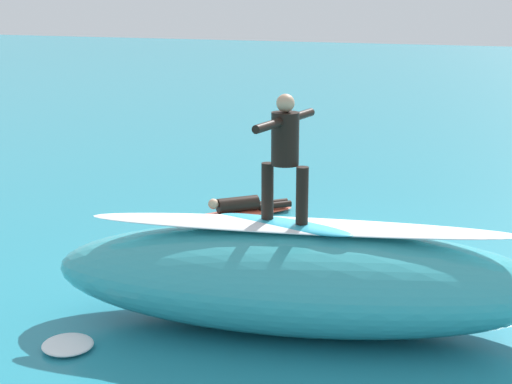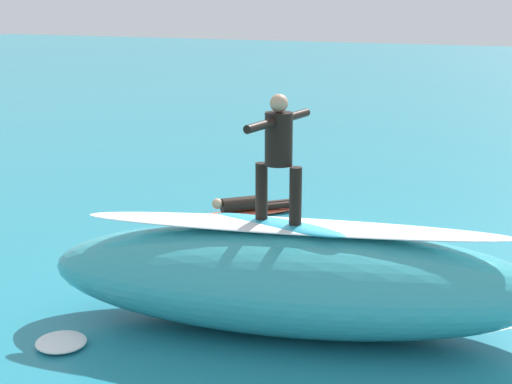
% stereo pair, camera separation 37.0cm
% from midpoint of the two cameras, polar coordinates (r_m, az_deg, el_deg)
% --- Properties ---
extents(ground_plane, '(120.00, 120.00, 0.00)m').
position_cam_midpoint_polar(ground_plane, '(12.68, 5.82, -5.40)').
color(ground_plane, teal).
extents(wave_crest, '(6.91, 3.50, 1.39)m').
position_cam_midpoint_polar(wave_crest, '(10.04, 3.82, -6.59)').
color(wave_crest, teal).
rests_on(wave_crest, ground_plane).
extents(wave_foam_lip, '(5.64, 1.96, 0.08)m').
position_cam_midpoint_polar(wave_foam_lip, '(9.80, 3.89, -2.59)').
color(wave_foam_lip, white).
rests_on(wave_foam_lip, wave_crest).
extents(surfboard_riding, '(2.00, 0.67, 0.09)m').
position_cam_midpoint_polar(surfboard_riding, '(9.83, 2.76, -2.49)').
color(surfboard_riding, '#33B2D1').
rests_on(surfboard_riding, wave_crest).
extents(surfer_riding, '(0.66, 1.57, 1.66)m').
position_cam_midpoint_polar(surfer_riding, '(9.58, 2.83, 3.30)').
color(surfer_riding, black).
rests_on(surfer_riding, surfboard_riding).
extents(surfboard_paddling, '(2.04, 2.04, 0.09)m').
position_cam_midpoint_polar(surfboard_paddling, '(15.31, -0.38, -1.63)').
color(surfboard_paddling, '#E0563D').
rests_on(surfboard_paddling, ground_plane).
extents(surfer_paddling, '(1.39, 1.39, 0.32)m').
position_cam_midpoint_polar(surfer_paddling, '(15.30, 0.09, -0.92)').
color(surfer_paddling, black).
rests_on(surfer_paddling, surfboard_paddling).
extents(foam_patch_near, '(0.73, 0.73, 0.18)m').
position_cam_midpoint_polar(foam_patch_near, '(12.21, 4.59, -5.73)').
color(foam_patch_near, white).
rests_on(foam_patch_near, ground_plane).
extents(foam_patch_mid, '(0.90, 0.89, 0.12)m').
position_cam_midpoint_polar(foam_patch_mid, '(10.02, -13.47, -10.98)').
color(foam_patch_mid, white).
rests_on(foam_patch_mid, ground_plane).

